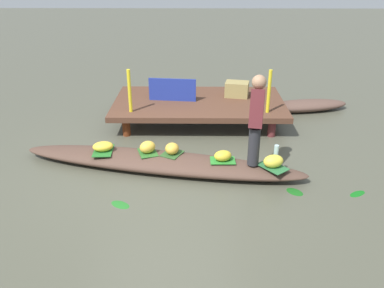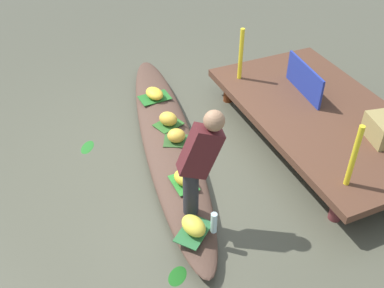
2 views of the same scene
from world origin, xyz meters
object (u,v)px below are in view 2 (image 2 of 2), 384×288
Objects in this scene: market_banner at (304,79)px; banana_bunch_2 at (176,136)px; banana_bunch_1 at (184,178)px; water_bottle at (214,223)px; banana_bunch_0 at (154,93)px; vendor_boat at (168,141)px; banana_bunch_3 at (168,119)px; produce_crate at (384,129)px; banana_bunch_4 at (194,226)px; vendor_person at (199,159)px.

banana_bunch_2 is at bearing -81.52° from market_banner.
banana_bunch_1 is 1.04× the size of water_bottle.
water_bottle is (2.54, -0.29, 0.05)m from banana_bunch_0.
banana_bunch_2 reaches higher than banana_bunch_0.
banana_bunch_0 is 1.37× the size of banana_bunch_2.
banana_bunch_3 is at bearing 167.82° from vendor_boat.
banana_bunch_1 is 0.76m from water_bottle.
market_banner is at bearing 81.73° from banana_bunch_3.
market_banner reaches higher than banana_bunch_2.
vendor_boat is 2.62m from produce_crate.
banana_bunch_4 is at bearing -13.41° from banana_bunch_3.
banana_bunch_1 reaches higher than vendor_boat.
vendor_boat is 19.27× the size of banana_bunch_2.
vendor_boat is at bearing 167.81° from banana_bunch_4.
vendor_boat is 1.70m from water_bottle.
banana_bunch_0 is 1.05m from banana_bunch_2.
banana_bunch_2 is 1.48m from banana_bunch_4.
banana_bunch_0 is (-0.87, 0.13, 0.19)m from vendor_boat.
banana_bunch_3 is at bearing 170.57° from vendor_person.
banana_bunch_2 is 1.93m from market_banner.
banana_bunch_3 is 1.91m from market_banner.
market_banner is (0.95, 1.81, 0.31)m from banana_bunch_0.
banana_bunch_1 is at bearing -12.52° from banana_bunch_3.
banana_bunch_3 is (-0.37, 0.03, 0.01)m from banana_bunch_2.
banana_bunch_1 is 0.89× the size of banana_bunch_4.
market_banner is at bearing 120.90° from vendor_person.
produce_crate is (2.19, 2.09, 0.24)m from banana_bunch_0.
banana_bunch_4 is at bearing -15.39° from banana_bunch_2.
banana_bunch_2 is at bearing -117.70° from produce_crate.
market_banner is (-1.52, 2.29, 0.30)m from banana_bunch_4.
vendor_person is (2.22, -0.31, 0.62)m from banana_bunch_0.
banana_bunch_3 is (-0.19, 0.08, 0.21)m from vendor_boat.
water_bottle reaches higher than vendor_boat.
banana_bunch_3 reaches higher than banana_bunch_1.
banana_bunch_4 reaches higher than banana_bunch_0.
banana_bunch_4 is at bearing -34.07° from vendor_person.
banana_bunch_4 is 0.20m from water_bottle.
banana_bunch_0 is 2.56m from water_bottle.
water_bottle is (0.76, 0.01, 0.04)m from banana_bunch_1.
market_banner is at bearing 92.89° from banana_bunch_2.
vendor_person is at bearing -1.38° from banana_bunch_1.
banana_bunch_4 is at bearing -1.21° from vendor_boat.
banana_bunch_0 is 0.69× the size of produce_crate.
vendor_boat is at bearing -8.83° from banana_bunch_0.
water_bottle reaches higher than banana_bunch_3.
banana_bunch_1 is 0.77m from banana_bunch_2.
market_banner reaches higher than banana_bunch_0.
vendor_person reaches higher than banana_bunch_0.
water_bottle reaches higher than banana_bunch_1.
banana_bunch_4 is at bearing -11.02° from banana_bunch_0.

